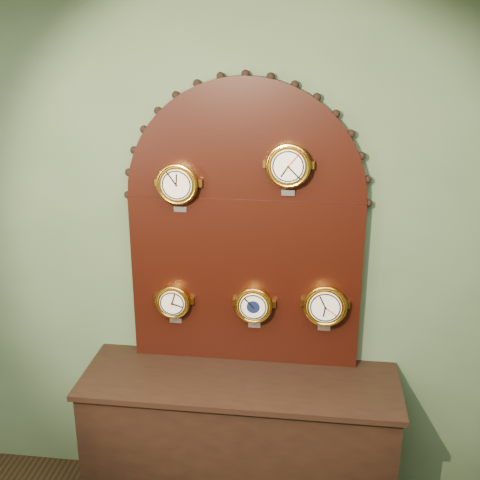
# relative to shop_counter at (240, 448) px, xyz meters

# --- Properties ---
(wall_back) EXTENTS (4.00, 0.00, 4.00)m
(wall_back) POSITION_rel_shop_counter_xyz_m (0.00, 0.27, 1.00)
(wall_back) COLOR #43583C
(wall_back) RESTS_ON ground
(shop_counter) EXTENTS (1.60, 0.50, 0.80)m
(shop_counter) POSITION_rel_shop_counter_xyz_m (0.00, 0.00, 0.00)
(shop_counter) COLOR black
(shop_counter) RESTS_ON ground_plane
(display_board) EXTENTS (1.26, 0.06, 1.53)m
(display_board) POSITION_rel_shop_counter_xyz_m (0.00, 0.22, 1.23)
(display_board) COLOR black
(display_board) RESTS_ON shop_counter
(roman_clock) EXTENTS (0.21, 0.08, 0.26)m
(roman_clock) POSITION_rel_shop_counter_xyz_m (-0.33, 0.15, 1.41)
(roman_clock) COLOR gold
(roman_clock) RESTS_ON display_board
(arabic_clock) EXTENTS (0.22, 0.08, 0.27)m
(arabic_clock) POSITION_rel_shop_counter_xyz_m (0.22, 0.15, 1.52)
(arabic_clock) COLOR gold
(arabic_clock) RESTS_ON display_board
(hygrometer) EXTENTS (0.18, 0.08, 0.23)m
(hygrometer) POSITION_rel_shop_counter_xyz_m (-0.37, 0.15, 0.78)
(hygrometer) COLOR gold
(hygrometer) RESTS_ON display_board
(barometer) EXTENTS (0.20, 0.08, 0.25)m
(barometer) POSITION_rel_shop_counter_xyz_m (0.06, 0.15, 0.78)
(barometer) COLOR gold
(barometer) RESTS_ON display_board
(tide_clock) EXTENTS (0.22, 0.08, 0.27)m
(tide_clock) POSITION_rel_shop_counter_xyz_m (0.42, 0.15, 0.80)
(tide_clock) COLOR gold
(tide_clock) RESTS_ON display_board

